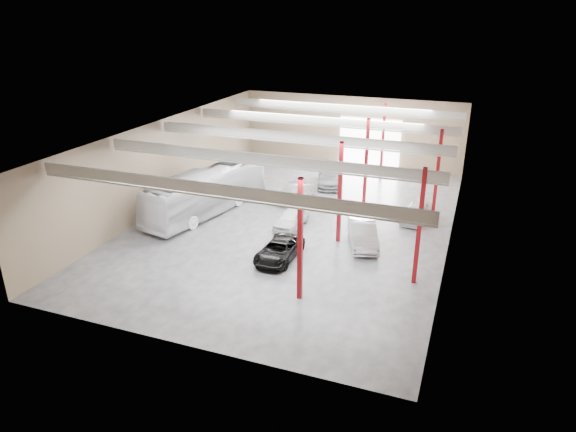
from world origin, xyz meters
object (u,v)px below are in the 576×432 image
Objects in this scene: coach_bus at (207,192)px; car_row_a at (291,218)px; car_row_c at (330,176)px; car_right_far at (416,212)px; black_sedan at (279,250)px; car_row_b at (294,193)px; car_right_near at (363,234)px.

coach_bus is 3.02× the size of car_row_a.
car_right_far is (8.45, -6.11, -0.11)m from car_row_c.
car_row_c reaches higher than black_sedan.
car_row_b is (-2.78, 10.50, 0.06)m from black_sedan.
car_right_near reaches higher than car_row_a.
car_right_near is at bearing 3.71° from coach_bus.
black_sedan is 5.31m from car_row_a.
car_row_c is 12.98m from car_right_near.
car_row_a is 0.83× the size of car_right_near.
black_sedan is at bearing -119.36° from car_right_far.
car_row_b is (-1.70, 5.30, 0.01)m from car_row_a.
car_right_near is (12.77, -1.63, -0.89)m from coach_bus.
coach_bus is at bearing -179.66° from car_row_a.
car_right_far is at bearing 25.19° from coach_bus.
black_sedan is 6.03m from car_right_near.
car_row_b is 10.11m from car_right_far.
car_row_a is 0.99× the size of car_right_far.
coach_bus is 7.41m from car_row_b.
car_row_a is (7.21, -0.45, -1.00)m from coach_bus.
car_right_far is (7.29, 9.59, 0.06)m from black_sedan.
car_right_near is at bearing -108.79° from car_right_far.
car_row_b is 5.45m from car_row_c.
car_row_a is 10.50m from car_row_c.
car_right_far is at bearing 44.06° from car_right_near.
car_row_a reaches higher than black_sedan.
coach_bus is at bearing 146.83° from black_sedan.
car_right_near reaches higher than car_row_b.
black_sedan is 1.14× the size of car_row_a.
car_row_a is 0.73× the size of car_row_c.
car_row_b is 0.87× the size of car_right_near.
black_sedan is at bearing -100.51° from car_row_c.
car_row_c reaches higher than car_row_b.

